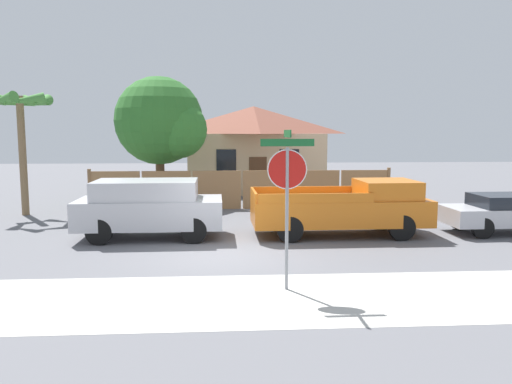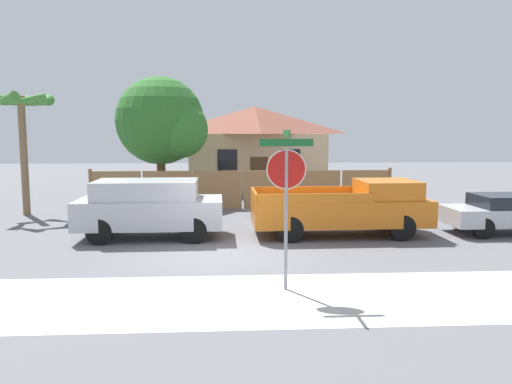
{
  "view_description": "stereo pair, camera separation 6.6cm",
  "coord_description": "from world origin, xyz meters",
  "px_view_note": "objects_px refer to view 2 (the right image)",
  "views": [
    {
      "loc": [
        0.02,
        -13.07,
        3.26
      ],
      "look_at": [
        0.91,
        0.69,
        1.6
      ],
      "focal_mm": 35.0,
      "sensor_mm": 36.0,
      "label": 1
    },
    {
      "loc": [
        0.09,
        -13.08,
        3.26
      ],
      "look_at": [
        0.91,
        0.69,
        1.6
      ],
      "focal_mm": 35.0,
      "sensor_mm": 36.0,
      "label": 2
    }
  ],
  "objects_px": {
    "house": "(255,146)",
    "parked_sedan": "(509,213)",
    "oak_tree": "(164,123)",
    "stop_sign": "(286,181)",
    "palm_tree": "(21,111)",
    "red_suv": "(150,206)",
    "orange_pickup": "(346,208)"
  },
  "relations": [
    {
      "from": "oak_tree",
      "to": "stop_sign",
      "type": "xyz_separation_m",
      "value": [
        4.02,
        -12.93,
        -1.4
      ]
    },
    {
      "from": "red_suv",
      "to": "parked_sedan",
      "type": "height_order",
      "value": "red_suv"
    },
    {
      "from": "orange_pickup",
      "to": "stop_sign",
      "type": "bearing_deg",
      "value": -116.52
    },
    {
      "from": "house",
      "to": "oak_tree",
      "type": "height_order",
      "value": "oak_tree"
    },
    {
      "from": "palm_tree",
      "to": "red_suv",
      "type": "xyz_separation_m",
      "value": [
        5.55,
        -4.68,
        -3.08
      ]
    },
    {
      "from": "oak_tree",
      "to": "orange_pickup",
      "type": "distance_m",
      "value": 10.43
    },
    {
      "from": "parked_sedan",
      "to": "stop_sign",
      "type": "height_order",
      "value": "stop_sign"
    },
    {
      "from": "house",
      "to": "parked_sedan",
      "type": "relative_size",
      "value": 1.91
    },
    {
      "from": "house",
      "to": "orange_pickup",
      "type": "bearing_deg",
      "value": -81.14
    },
    {
      "from": "palm_tree",
      "to": "red_suv",
      "type": "bearing_deg",
      "value": -40.14
    },
    {
      "from": "house",
      "to": "red_suv",
      "type": "bearing_deg",
      "value": -106.48
    },
    {
      "from": "palm_tree",
      "to": "parked_sedan",
      "type": "relative_size",
      "value": 1.15
    },
    {
      "from": "oak_tree",
      "to": "parked_sedan",
      "type": "bearing_deg",
      "value": -32.55
    },
    {
      "from": "palm_tree",
      "to": "orange_pickup",
      "type": "distance_m",
      "value": 12.99
    },
    {
      "from": "red_suv",
      "to": "orange_pickup",
      "type": "relative_size",
      "value": 0.8
    },
    {
      "from": "red_suv",
      "to": "parked_sedan",
      "type": "xyz_separation_m",
      "value": [
        11.46,
        -0.0,
        -0.31
      ]
    },
    {
      "from": "red_suv",
      "to": "parked_sedan",
      "type": "bearing_deg",
      "value": -0.88
    },
    {
      "from": "stop_sign",
      "to": "parked_sedan",
      "type": "bearing_deg",
      "value": 33.9
    },
    {
      "from": "palm_tree",
      "to": "parked_sedan",
      "type": "xyz_separation_m",
      "value": [
        17.01,
        -4.68,
        -3.39
      ]
    },
    {
      "from": "red_suv",
      "to": "parked_sedan",
      "type": "distance_m",
      "value": 11.46
    },
    {
      "from": "oak_tree",
      "to": "stop_sign",
      "type": "bearing_deg",
      "value": -72.73
    },
    {
      "from": "oak_tree",
      "to": "red_suv",
      "type": "bearing_deg",
      "value": -86.73
    },
    {
      "from": "parked_sedan",
      "to": "stop_sign",
      "type": "distance_m",
      "value": 9.65
    },
    {
      "from": "red_suv",
      "to": "parked_sedan",
      "type": "relative_size",
      "value": 1.07
    },
    {
      "from": "stop_sign",
      "to": "palm_tree",
      "type": "bearing_deg",
      "value": 132.13
    },
    {
      "from": "orange_pickup",
      "to": "stop_sign",
      "type": "height_order",
      "value": "stop_sign"
    },
    {
      "from": "parked_sedan",
      "to": "red_suv",
      "type": "bearing_deg",
      "value": 179.12
    },
    {
      "from": "oak_tree",
      "to": "stop_sign",
      "type": "relative_size",
      "value": 1.74
    },
    {
      "from": "oak_tree",
      "to": "red_suv",
      "type": "distance_m",
      "value": 8.07
    },
    {
      "from": "oak_tree",
      "to": "red_suv",
      "type": "xyz_separation_m",
      "value": [
        0.43,
        -7.59,
        -2.7
      ]
    },
    {
      "from": "house",
      "to": "oak_tree",
      "type": "xyz_separation_m",
      "value": [
        -4.46,
        -6.02,
        1.23
      ]
    },
    {
      "from": "palm_tree",
      "to": "orange_pickup",
      "type": "bearing_deg",
      "value": -21.78
    }
  ]
}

